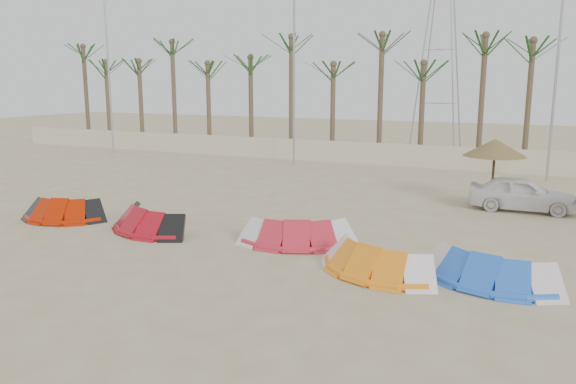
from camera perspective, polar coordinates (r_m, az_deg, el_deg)
The scene contains 14 objects.
ground at distance 14.19m, azimuth -10.25°, elevation -9.48°, with size 120.00×120.00×0.00m, color #C1B492.
boundary_wall at distance 34.00m, azimuth 11.29°, elevation 3.70°, with size 60.00×0.30×1.30m, color beige.
palm_line at distance 35.08m, azimuth 13.33°, elevation 13.34°, with size 52.00×4.00×7.70m.
lamp_a at distance 41.43m, azimuth -17.73°, elevation 11.81°, with size 1.25×0.14×11.00m.
lamp_b at distance 33.73m, azimuth 0.67°, elevation 12.57°, with size 1.25×0.14×11.00m.
lamp_c at distance 30.85m, azimuth 25.74°, elevation 11.62°, with size 1.25×0.14×11.00m.
pylon at distance 39.72m, azimuth 14.68°, elevation 3.67°, with size 3.00×3.00×14.00m, color #A5A8AD, non-canonical shape.
kite_red_left at distance 21.97m, azimuth -21.35°, elevation -1.53°, with size 3.38×2.25×0.90m.
kite_red_mid at distance 19.58m, azimuth -13.51°, elevation -2.54°, with size 3.83×2.49×0.90m.
kite_red_right at distance 17.53m, azimuth 1.38°, elevation -3.83°, with size 3.90×2.56×0.90m.
kite_orange at distance 15.09m, azimuth 9.13°, elevation -6.49°, with size 3.77×2.52×0.90m.
kite_blue at distance 15.09m, azimuth 19.81°, elevation -7.02°, with size 3.74×2.31×0.90m.
parasol_left at distance 24.04m, azimuth 20.28°, elevation 4.25°, with size 2.48×2.48×2.70m.
car at distance 23.61m, azimuth 22.66°, elevation -0.15°, with size 1.59×3.95×1.35m, color white.
Camera 1 is at (7.68, -10.84, 4.97)m, focal length 35.00 mm.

